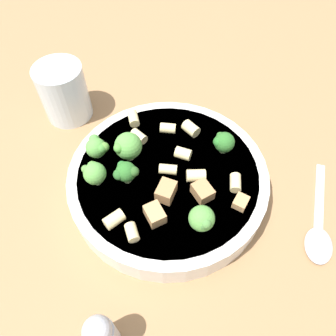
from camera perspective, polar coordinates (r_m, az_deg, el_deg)
ground_plane at (r=0.49m, az=-0.00°, el=-3.46°), size 2.00×2.00×0.00m
pasta_bowl at (r=0.47m, az=-0.00°, el=-1.93°), size 0.28×0.28×0.04m
broccoli_floret_0 at (r=0.45m, az=-7.14°, el=3.56°), size 0.04×0.04×0.05m
broccoli_floret_1 at (r=0.47m, az=9.57°, el=4.45°), size 0.03×0.03×0.03m
broccoli_floret_2 at (r=0.44m, az=-12.71°, el=-0.80°), size 0.03×0.03×0.04m
broccoli_floret_3 at (r=0.47m, az=-12.26°, el=3.58°), size 0.03×0.03×0.03m
broccoli_floret_4 at (r=0.40m, az=5.94°, el=-8.85°), size 0.03×0.03×0.04m
broccoli_floret_5 at (r=0.43m, az=-7.37°, el=-0.68°), size 0.03×0.03×0.03m
rigatoni_0 at (r=0.41m, az=-9.37°, el=-8.81°), size 0.03×0.03×0.02m
rigatoni_1 at (r=0.45m, az=11.66°, el=-2.52°), size 0.03×0.02×0.01m
rigatoni_2 at (r=0.49m, az=-5.09°, el=5.53°), size 0.02×0.03×0.01m
rigatoni_3 at (r=0.45m, az=-0.07°, el=-0.23°), size 0.02×0.03×0.01m
rigatoni_4 at (r=0.46m, az=2.64°, el=2.54°), size 0.02×0.02×0.02m
rigatoni_5 at (r=0.50m, az=3.61°, el=7.00°), size 0.03×0.03×0.02m
rigatoni_6 at (r=0.44m, az=4.89°, el=-1.33°), size 0.03×0.03×0.02m
rigatoni_7 at (r=0.40m, az=-6.39°, el=-11.02°), size 0.03×0.03×0.01m
rigatoni_8 at (r=0.51m, az=-6.03°, el=8.61°), size 0.03×0.03×0.02m
rigatoni_9 at (r=0.50m, az=-0.02°, el=6.95°), size 0.02×0.03×0.02m
chicken_chunk_0 at (r=0.41m, az=-2.32°, el=-8.05°), size 0.03×0.03×0.02m
chicken_chunk_1 at (r=0.43m, az=12.55°, el=-5.81°), size 0.02×0.02×0.01m
chicken_chunk_2 at (r=0.43m, az=-0.33°, el=-4.08°), size 0.03×0.02×0.02m
chicken_chunk_3 at (r=0.43m, az=6.04°, el=-4.10°), size 0.03×0.03×0.02m
drinking_glass at (r=0.58m, az=-17.52°, el=12.01°), size 0.08×0.08×0.09m
pepper_shaker at (r=0.38m, az=-11.48°, el=-26.65°), size 0.03×0.03×0.08m
spoon at (r=0.50m, az=24.78°, el=-9.94°), size 0.17×0.05×0.01m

